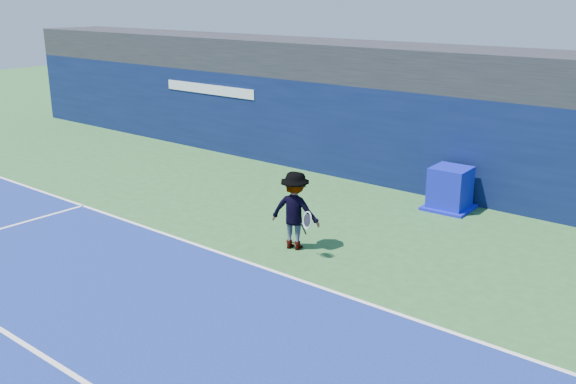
% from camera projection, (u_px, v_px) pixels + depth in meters
% --- Properties ---
extents(ground, '(80.00, 80.00, 0.00)m').
position_uv_depth(ground, '(98.00, 292.00, 12.88)').
color(ground, '#2D632C').
rests_on(ground, ground).
extents(baseline, '(24.00, 0.10, 0.01)m').
position_uv_depth(baseline, '(206.00, 248.00, 15.09)').
color(baseline, white).
rests_on(baseline, ground).
extents(service_line, '(24.00, 0.10, 0.01)m').
position_uv_depth(service_line, '(2.00, 330.00, 11.39)').
color(service_line, white).
rests_on(service_line, ground).
extents(stadium_band, '(36.00, 3.00, 1.20)m').
position_uv_depth(stadium_band, '(396.00, 64.00, 20.33)').
color(stadium_band, black).
rests_on(stadium_band, back_wall_assembly).
extents(back_wall_assembly, '(36.00, 1.03, 3.00)m').
position_uv_depth(back_wall_assembly, '(377.00, 134.00, 20.21)').
color(back_wall_assembly, '#0A143A').
rests_on(back_wall_assembly, ground).
extents(equipment_cart, '(1.29, 1.29, 1.19)m').
position_uv_depth(equipment_cart, '(450.00, 190.00, 17.74)').
color(equipment_cart, '#0C13AE').
rests_on(equipment_cart, ground).
extents(tennis_player, '(1.43, 0.97, 1.85)m').
position_uv_depth(tennis_player, '(295.00, 210.00, 14.87)').
color(tennis_player, white).
rests_on(tennis_player, ground).
extents(tennis_ball, '(0.07, 0.07, 0.07)m').
position_uv_depth(tennis_ball, '(290.00, 180.00, 17.27)').
color(tennis_ball, '#DAF41B').
rests_on(tennis_ball, ground).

